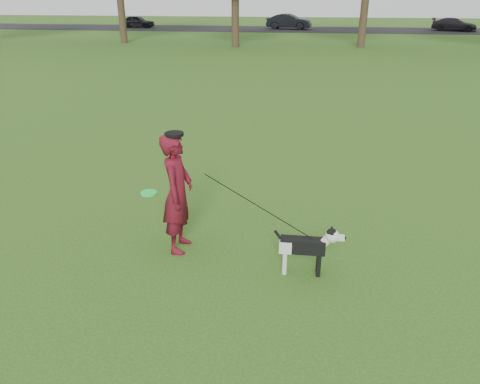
# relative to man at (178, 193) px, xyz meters

# --- Properties ---
(ground) EXTENTS (120.00, 120.00, 0.00)m
(ground) POSITION_rel_man_xyz_m (1.26, -0.29, -0.87)
(ground) COLOR #285116
(ground) RESTS_ON ground
(road) EXTENTS (120.00, 7.00, 0.02)m
(road) POSITION_rel_man_xyz_m (1.26, 39.71, -0.86)
(road) COLOR black
(road) RESTS_ON ground
(man) EXTENTS (0.43, 0.64, 1.74)m
(man) POSITION_rel_man_xyz_m (0.00, 0.00, 0.00)
(man) COLOR #5A0C15
(man) RESTS_ON ground
(dog) EXTENTS (0.93, 0.19, 0.71)m
(dog) POSITION_rel_man_xyz_m (1.84, -0.42, -0.44)
(dog) COLOR black
(dog) RESTS_ON ground
(car_left) EXTENTS (3.27, 1.52, 1.08)m
(car_left) POSITION_rel_man_xyz_m (-14.21, 39.71, -0.31)
(car_left) COLOR black
(car_left) RESTS_ON road
(car_mid) EXTENTS (4.19, 2.07, 1.32)m
(car_mid) POSITION_rel_man_xyz_m (0.16, 39.71, -0.19)
(car_mid) COLOR black
(car_mid) RESTS_ON road
(car_right) EXTENTS (4.03, 2.62, 1.08)m
(car_right) POSITION_rel_man_xyz_m (14.61, 39.71, -0.31)
(car_right) COLOR black
(car_right) RESTS_ON road
(man_held_items) EXTENTS (2.46, 0.55, 1.28)m
(man_held_items) POSITION_rel_man_xyz_m (1.18, -0.24, -0.03)
(man_held_items) COLOR #1FF648
(man_held_items) RESTS_ON ground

